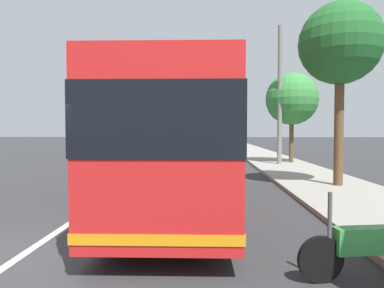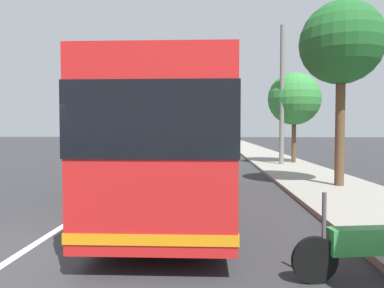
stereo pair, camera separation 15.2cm
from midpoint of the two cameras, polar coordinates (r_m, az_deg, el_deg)
name	(u,v)px [view 1 (the left image)]	position (r m, az deg, el deg)	size (l,w,h in m)	color
ground_plane	(24,254)	(6.98, -26.43, -15.87)	(220.00, 220.00, 0.00)	#2D2D30
sidewalk_curb	(308,176)	(16.54, 18.23, -5.08)	(110.00, 3.60, 0.14)	gray
lane_divider_line	(139,177)	(16.26, -9.03, -5.36)	(110.00, 0.16, 0.01)	silver
coach_bus	(180,138)	(10.13, -2.48, 0.96)	(10.72, 2.72, 3.38)	red
motorcycle_far_end	(376,246)	(5.75, 27.35, -14.68)	(0.44, 2.33, 1.28)	black
car_behind_bus	(128,150)	(27.15, -10.60, -0.92)	(4.24, 1.84, 1.38)	red
car_far_distant	(202,144)	(39.55, 1.61, 0.08)	(4.67, 2.11, 1.38)	red
car_ahead_same_lane	(165,141)	(51.15, -4.52, 0.57)	(4.25, 2.01, 1.40)	gold
roadside_tree_mid_block	(340,45)	(14.05, 22.91, 14.79)	(2.95, 2.95, 6.77)	brown
roadside_tree_far_block	(292,99)	(22.79, 15.91, 7.11)	(3.27, 3.27, 5.77)	brown
utility_pole	(280,96)	(21.55, 14.05, 7.63)	(0.27, 0.27, 8.39)	slate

